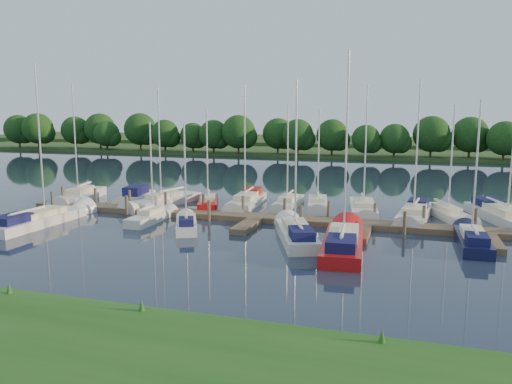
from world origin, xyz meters
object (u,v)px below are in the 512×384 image
(sailboat_n_5, at_px, (288,204))
(sailboat_s_2, at_px, (186,224))
(dock, at_px, (256,220))
(motorboat, at_px, (135,198))
(sailboat_n_0, at_px, (80,198))

(sailboat_n_5, xyz_separation_m, sailboat_s_2, (-5.03, -10.00, 0.05))
(dock, bearing_deg, motorboat, 159.52)
(sailboat_n_0, height_order, sailboat_n_5, sailboat_n_0)
(sailboat_s_2, bearing_deg, sailboat_n_0, 127.40)
(dock, relative_size, motorboat, 6.15)
(motorboat, height_order, sailboat_s_2, sailboat_s_2)
(sailboat_n_5, bearing_deg, sailboat_s_2, 61.63)
(sailboat_n_0, relative_size, motorboat, 1.73)
(sailboat_n_0, distance_m, sailboat_s_2, 16.24)
(sailboat_n_5, height_order, sailboat_s_2, sailboat_n_5)
(sailboat_n_0, bearing_deg, motorboat, 179.23)
(dock, xyz_separation_m, sailboat_n_0, (-18.58, 3.83, 0.08))
(dock, xyz_separation_m, motorboat, (-13.35, 4.99, 0.17))
(sailboat_n_0, bearing_deg, dock, 155.11)
(sailboat_n_5, bearing_deg, dock, 80.35)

